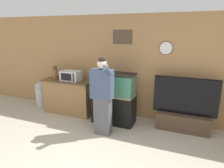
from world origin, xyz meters
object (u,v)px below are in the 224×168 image
counter_island (69,96)px  aquarium_on_stand (114,98)px  microwave (71,76)px  tv_on_stand (183,115)px  trash_bin (41,93)px  knife_block (55,74)px  person_standing (102,95)px

counter_island → aquarium_on_stand: 1.38m
microwave → tv_on_stand: size_ratio=0.36×
microwave → trash_bin: (-1.16, 0.11, -0.67)m
counter_island → aquarium_on_stand: bearing=-5.0°
knife_block → trash_bin: 0.92m
knife_block → person_standing: bearing=-23.1°
microwave → person_standing: person_standing is taller
trash_bin → tv_on_stand: bearing=-0.0°
counter_island → microwave: microwave is taller
knife_block → aquarium_on_stand: bearing=-4.5°
aquarium_on_stand → trash_bin: 2.44m
person_standing → tv_on_stand: bearing=27.1°
tv_on_stand → microwave: bearing=-177.8°
counter_island → tv_on_stand: 2.97m
microwave → tv_on_stand: 2.95m
counter_island → microwave: size_ratio=2.75×
counter_island → trash_bin: size_ratio=1.83×
microwave → tv_on_stand: (2.87, 0.11, -0.70)m
person_standing → trash_bin: (-2.39, 0.84, -0.50)m
counter_island → microwave: (0.10, -0.01, 0.59)m
aquarium_on_stand → tv_on_stand: aquarium_on_stand is taller
counter_island → person_standing: (1.34, -0.73, 0.42)m
person_standing → microwave: bearing=149.7°
tv_on_stand → person_standing: person_standing is taller
microwave → aquarium_on_stand: size_ratio=0.40×
aquarium_on_stand → microwave: bearing=175.1°
person_standing → knife_block: bearing=156.9°
aquarium_on_stand → trash_bin: aquarium_on_stand is taller
knife_block → person_standing: person_standing is taller
counter_island → tv_on_stand: bearing=1.9°
knife_block → tv_on_stand: knife_block is taller
aquarium_on_stand → tv_on_stand: bearing=7.7°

